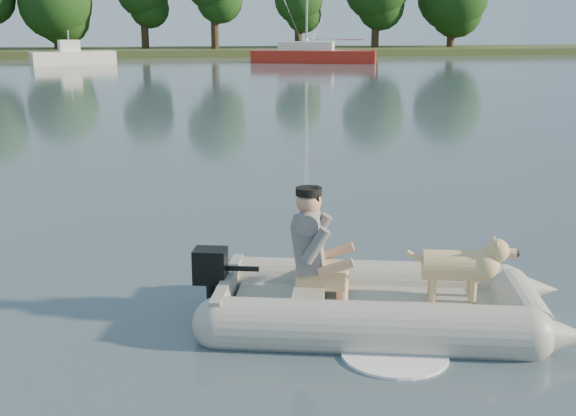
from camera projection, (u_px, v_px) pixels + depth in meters
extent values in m
plane|color=slate|center=(316.00, 351.00, 6.33)|extent=(160.00, 160.00, 0.00)
cube|color=#47512D|center=(173.00, 52.00, 65.42)|extent=(160.00, 12.00, 0.70)
cylinder|color=#332316|center=(58.00, 39.00, 62.83)|extent=(0.70, 0.70, 2.94)
sphere|color=#1A4617|center=(55.00, 3.00, 62.08)|extent=(6.27, 6.27, 6.27)
cylinder|color=#332316|center=(145.00, 34.00, 64.58)|extent=(0.70, 0.70, 3.67)
cylinder|color=#332316|center=(215.00, 31.00, 63.81)|extent=(0.70, 0.70, 4.29)
cylinder|color=#332316|center=(298.00, 37.00, 65.47)|extent=(0.70, 0.70, 3.21)
cylinder|color=#332316|center=(375.00, 32.00, 67.21)|extent=(0.70, 0.70, 3.94)
cylinder|color=#332316|center=(451.00, 35.00, 68.78)|extent=(0.70, 0.70, 3.52)
cube|color=#A51E12|center=(314.00, 58.00, 52.55)|extent=(9.30, 5.41, 1.11)
cube|color=white|center=(307.00, 46.00, 52.42)|extent=(4.34, 3.16, 0.67)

